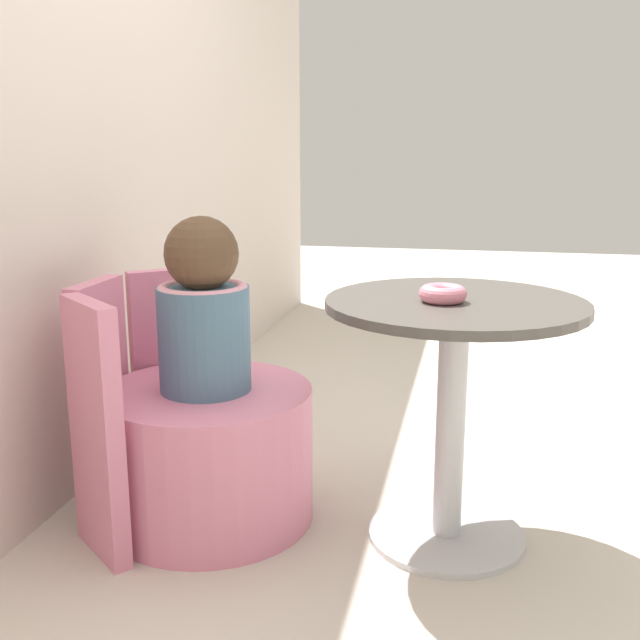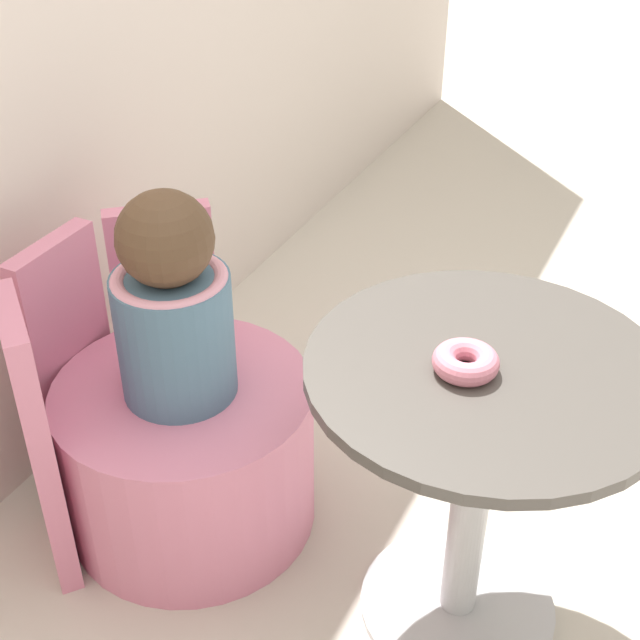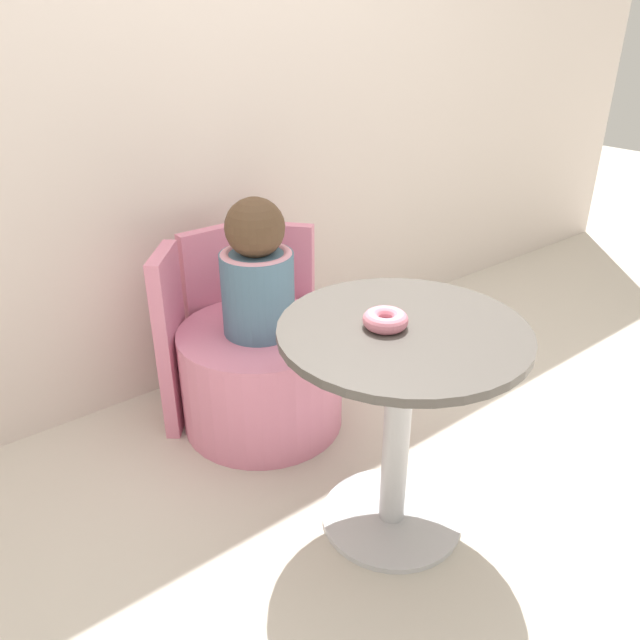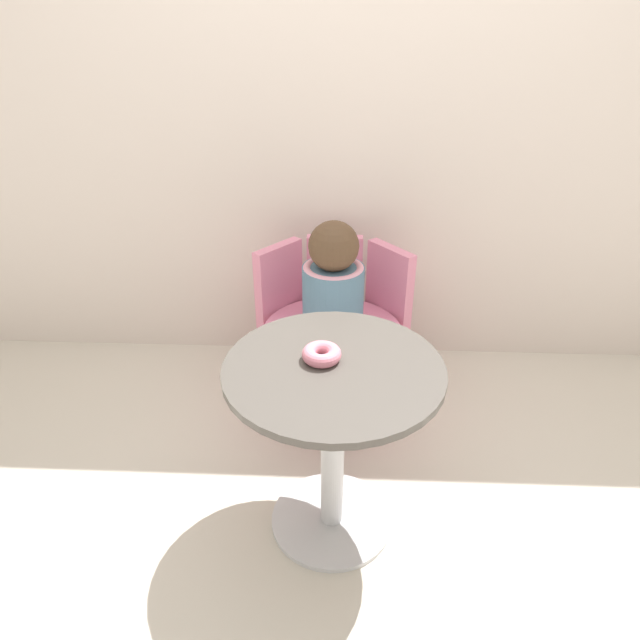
{
  "view_description": "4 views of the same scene",
  "coord_description": "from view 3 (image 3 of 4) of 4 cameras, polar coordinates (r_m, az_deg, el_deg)",
  "views": [
    {
      "loc": [
        -1.96,
        -0.09,
        1.06
      ],
      "look_at": [
        -0.05,
        0.32,
        0.6
      ],
      "focal_mm": 42.0,
      "sensor_mm": 36.0,
      "label": 1
    },
    {
      "loc": [
        -1.34,
        -0.34,
        1.64
      ],
      "look_at": [
        -0.0,
        0.32,
        0.64
      ],
      "focal_mm": 50.0,
      "sensor_mm": 36.0,
      "label": 2
    },
    {
      "loc": [
        -1.12,
        -1.04,
        1.43
      ],
      "look_at": [
        -0.07,
        0.28,
        0.58
      ],
      "focal_mm": 35.0,
      "sensor_mm": 36.0,
      "label": 3
    },
    {
      "loc": [
        -0.02,
        -1.45,
        1.65
      ],
      "look_at": [
        -0.1,
        0.34,
        0.61
      ],
      "focal_mm": 32.0,
      "sensor_mm": 36.0,
      "label": 4
    }
  ],
  "objects": [
    {
      "name": "ground_plane",
      "position": [
        2.1,
        6.53,
        -16.52
      ],
      "size": [
        12.0,
        12.0,
        0.0
      ],
      "primitive_type": "plane",
      "color": "beige"
    },
    {
      "name": "back_wall",
      "position": [
        2.46,
        -11.93,
        20.81
      ],
      "size": [
        6.0,
        0.06,
        2.4
      ],
      "color": "silver",
      "rests_on": "ground_plane"
    },
    {
      "name": "round_table",
      "position": [
        1.76,
        7.29,
        -6.41
      ],
      "size": [
        0.68,
        0.68,
        0.67
      ],
      "color": "silver",
      "rests_on": "ground_plane"
    },
    {
      "name": "tub_chair",
      "position": [
        2.35,
        -5.31,
        -5.18
      ],
      "size": [
        0.6,
        0.6,
        0.39
      ],
      "color": "pink",
      "rests_on": "ground_plane"
    },
    {
      "name": "booth_backrest",
      "position": [
        2.46,
        -8.66,
        0.17
      ],
      "size": [
        0.7,
        0.25,
        0.69
      ],
      "color": "pink",
      "rests_on": "ground_plane"
    },
    {
      "name": "child_figure",
      "position": [
        2.16,
        -5.78,
        4.35
      ],
      "size": [
        0.26,
        0.26,
        0.49
      ],
      "color": "slate",
      "rests_on": "tub_chair"
    },
    {
      "name": "donut",
      "position": [
        1.64,
        6.0,
        0.01
      ],
      "size": [
        0.12,
        0.12,
        0.04
      ],
      "color": "pink",
      "rests_on": "round_table"
    }
  ]
}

